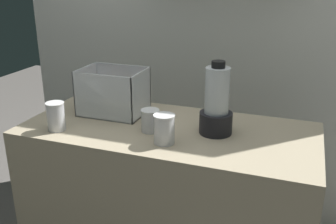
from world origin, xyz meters
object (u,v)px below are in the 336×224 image
at_px(blender_pitcher, 216,105).
at_px(juice_cup_pomegranate_left, 150,122).
at_px(carrot_display_bin, 115,100).
at_px(juice_cup_orange_middle, 164,131).
at_px(juice_cup_beet_far_left, 56,118).

height_order(blender_pitcher, juice_cup_pomegranate_left, blender_pitcher).
relative_size(carrot_display_bin, blender_pitcher, 0.96).
bearing_deg(juice_cup_orange_middle, carrot_display_bin, 144.69).
distance_m(carrot_display_bin, blender_pitcher, 0.57).
distance_m(carrot_display_bin, juice_cup_beet_far_left, 0.34).
xyz_separation_m(blender_pitcher, juice_cup_orange_middle, (-0.18, -0.19, -0.08)).
xyz_separation_m(carrot_display_bin, blender_pitcher, (0.56, -0.08, 0.06)).
height_order(carrot_display_bin, juice_cup_beet_far_left, carrot_display_bin).
height_order(blender_pitcher, juice_cup_orange_middle, blender_pitcher).
bearing_deg(juice_cup_beet_far_left, juice_cup_pomegranate_left, 17.78).
bearing_deg(blender_pitcher, juice_cup_beet_far_left, -162.87).
bearing_deg(juice_cup_beet_far_left, carrot_display_bin, 63.35).
distance_m(juice_cup_beet_far_left, juice_cup_orange_middle, 0.53).
relative_size(carrot_display_bin, juice_cup_orange_middle, 2.47).
distance_m(blender_pitcher, juice_cup_orange_middle, 0.27).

